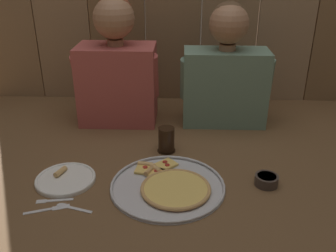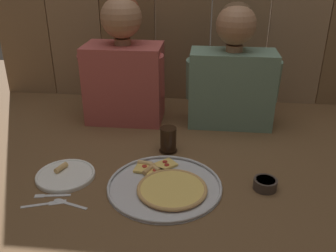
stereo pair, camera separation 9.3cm
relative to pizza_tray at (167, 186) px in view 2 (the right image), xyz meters
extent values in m
plane|color=brown|center=(-0.01, 0.07, -0.01)|extent=(3.20, 3.20, 0.00)
cylinder|color=silver|center=(-0.01, 0.00, -0.01)|extent=(0.43, 0.43, 0.01)
torus|color=silver|center=(-0.01, 0.00, 0.00)|extent=(0.43, 0.43, 0.01)
cylinder|color=#B23823|center=(0.02, -0.02, 0.00)|extent=(0.25, 0.25, 0.00)
cylinder|color=#EFC660|center=(0.02, -0.02, 0.00)|extent=(0.24, 0.24, 0.01)
torus|color=tan|center=(0.02, -0.02, 0.00)|extent=(0.26, 0.26, 0.01)
cube|color=#EFC660|center=(-0.11, 0.11, 0.00)|extent=(0.07, 0.07, 0.01)
cylinder|color=tan|center=(-0.11, 0.14, 0.01)|extent=(0.06, 0.03, 0.02)
cylinder|color=#A3281E|center=(-0.10, 0.12, 0.01)|extent=(0.02, 0.02, 0.00)
cube|color=#EFC660|center=(-0.03, 0.15, 0.00)|extent=(0.12, 0.11, 0.01)
cylinder|color=tan|center=(-0.06, 0.11, 0.01)|extent=(0.06, 0.06, 0.02)
cylinder|color=#A3281E|center=(-0.02, 0.14, 0.01)|extent=(0.02, 0.02, 0.00)
cylinder|color=#A3281E|center=(-0.02, 0.16, 0.01)|extent=(0.02, 0.02, 0.00)
cube|color=#EFC660|center=(-0.04, 0.08, 0.00)|extent=(0.11, 0.10, 0.01)
cylinder|color=tan|center=(-0.08, 0.10, 0.01)|extent=(0.05, 0.07, 0.02)
cylinder|color=#A3281E|center=(-0.06, 0.09, 0.01)|extent=(0.02, 0.02, 0.00)
cylinder|color=white|center=(-0.41, 0.03, 0.00)|extent=(0.23, 0.23, 0.01)
torus|color=white|center=(-0.41, 0.03, 0.00)|extent=(0.23, 0.23, 0.01)
cylinder|color=tan|center=(-0.43, 0.06, 0.01)|extent=(0.04, 0.06, 0.02)
cylinder|color=black|center=(-0.02, 0.29, -0.01)|extent=(0.08, 0.08, 0.01)
cylinder|color=black|center=(-0.02, 0.29, 0.05)|extent=(0.07, 0.07, 0.11)
cylinder|color=#3D332D|center=(0.37, 0.04, 0.01)|extent=(0.09, 0.09, 0.04)
cylinder|color=#B23823|center=(0.37, 0.04, 0.02)|extent=(0.07, 0.07, 0.02)
cube|color=silver|center=(-0.39, -0.09, -0.01)|extent=(0.10, 0.03, 0.01)
cube|color=silver|center=(-0.45, -0.10, -0.01)|extent=(0.04, 0.03, 0.01)
cube|color=silver|center=(-0.45, -0.16, -0.01)|extent=(0.09, 0.04, 0.01)
cube|color=silver|center=(-0.37, -0.13, -0.01)|extent=(0.06, 0.04, 0.00)
cube|color=silver|center=(-0.31, -0.14, -0.01)|extent=(0.09, 0.04, 0.01)
ellipsoid|color=silver|center=(-0.37, -0.12, -0.01)|extent=(0.05, 0.04, 0.01)
cube|color=#AD4C47|center=(-0.29, 0.61, 0.19)|extent=(0.38, 0.24, 0.40)
cylinder|color=#9E7051|center=(-0.29, 0.61, 0.40)|extent=(0.08, 0.08, 0.03)
sphere|color=#9E7051|center=(-0.29, 0.61, 0.52)|extent=(0.20, 0.20, 0.20)
sphere|color=brown|center=(-0.29, 0.63, 0.53)|extent=(0.18, 0.18, 0.18)
cylinder|color=#AD4C47|center=(-0.46, 0.57, 0.25)|extent=(0.08, 0.14, 0.23)
cylinder|color=#AD4C47|center=(-0.11, 0.57, 0.25)|extent=(0.08, 0.12, 0.23)
cube|color=slate|center=(0.26, 0.61, 0.18)|extent=(0.41, 0.20, 0.38)
cylinder|color=#9E7051|center=(0.26, 0.61, 0.38)|extent=(0.08, 0.08, 0.03)
sphere|color=#9E7051|center=(0.26, 0.61, 0.49)|extent=(0.19, 0.19, 0.19)
sphere|color=brown|center=(0.26, 0.63, 0.51)|extent=(0.17, 0.17, 0.17)
cylinder|color=slate|center=(0.07, 0.57, 0.24)|extent=(0.08, 0.12, 0.22)
cylinder|color=slate|center=(0.44, 0.57, 0.24)|extent=(0.08, 0.11, 0.22)
camera|label=1|loc=(0.04, -1.16, 0.80)|focal=39.42mm
camera|label=2|loc=(0.13, -1.15, 0.80)|focal=39.42mm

